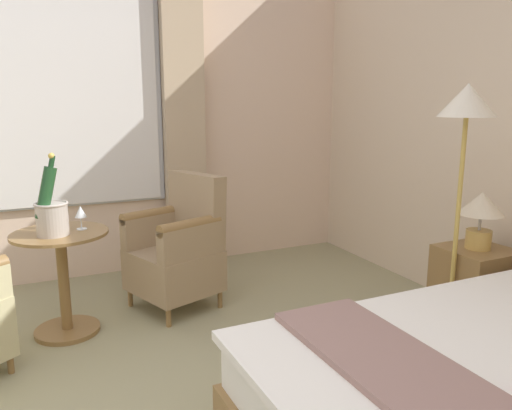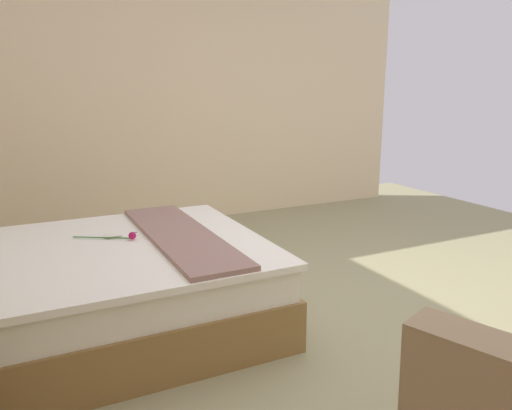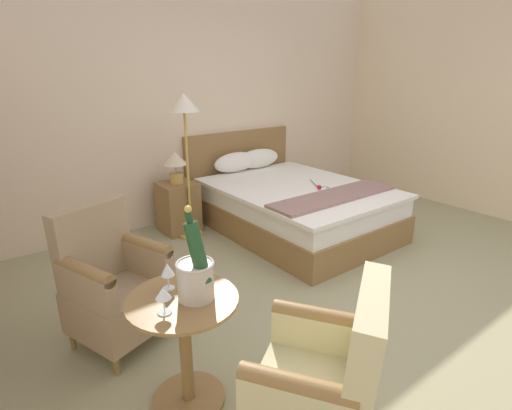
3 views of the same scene
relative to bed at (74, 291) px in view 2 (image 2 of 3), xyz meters
The scene contains 3 objects.
ground_plane 1.70m from the bed, 106.82° to the right, with size 7.24×7.24×0.00m, color tan.
wall_far_side 3.17m from the bed, 33.14° to the right, with size 0.12×5.50×3.08m.
bed is the anchor object (origin of this frame).
Camera 2 is at (-2.54, 1.86, 1.52)m, focal length 35.00 mm.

